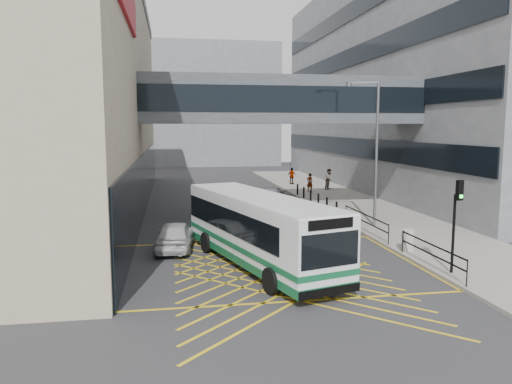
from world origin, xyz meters
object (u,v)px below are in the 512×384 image
bus (257,228)px  car_silver (271,195)px  traffic_light (456,213)px  pedestrian_b (329,179)px  street_lamp (373,145)px  car_white (175,235)px  litter_bin (408,240)px  pedestrian_c (292,176)px  car_dark (248,201)px  pedestrian_a (310,183)px

bus → car_silver: (3.84, 16.05, -0.88)m
traffic_light → pedestrian_b: traffic_light is taller
car_silver → traffic_light: 19.43m
bus → street_lamp: size_ratio=1.33×
traffic_light → car_white: bearing=137.1°
car_white → car_silver: 14.70m
street_lamp → litter_bin: street_lamp is taller
street_lamp → pedestrian_b: bearing=101.5°
litter_bin → pedestrian_c: pedestrian_c is taller
street_lamp → car_dark: bearing=154.0°
traffic_light → pedestrian_a: (1.15, 24.54, -1.57)m
bus → car_dark: size_ratio=2.21×
bus → pedestrian_a: bus is taller
bus → pedestrian_a: bearing=52.6°
litter_bin → bus: bearing=-174.7°
car_white → pedestrian_b: size_ratio=2.39×
street_lamp → pedestrian_c: size_ratio=5.03×
car_dark → pedestrian_b: bearing=-129.7°
bus → car_silver: bearing=60.3°
traffic_light → pedestrian_b: size_ratio=1.97×
traffic_light → pedestrian_a: bearing=74.9°
bus → street_lamp: (7.73, 6.40, 3.21)m
car_dark → pedestrian_c: size_ratio=3.02×
bus → pedestrian_c: bearing=57.1°
litter_bin → pedestrian_b: (3.42, 22.17, 0.45)m
car_silver → bus: bearing=97.7°
pedestrian_b → street_lamp: bearing=-140.9°
car_white → pedestrian_a: bearing=-115.9°
car_dark → pedestrian_b: (8.92, 9.83, 0.32)m
car_silver → street_lamp: street_lamp is taller
car_white → street_lamp: size_ratio=0.55×
traffic_light → street_lamp: 9.68m
bus → litter_bin: 7.22m
car_dark → litter_bin: 13.51m
car_white → pedestrian_c: 26.86m
car_dark → car_silver: (2.22, 3.05, -0.06)m
bus → litter_bin: bus is taller
bus → pedestrian_c: (8.22, 27.47, -0.62)m
street_lamp → pedestrian_a: (0.63, 15.15, -3.83)m
street_lamp → bus: bearing=-119.1°
car_dark → pedestrian_a: (6.73, 8.54, 0.20)m
car_white → pedestrian_a: pedestrian_a is taller
car_dark → pedestrian_b: 13.28m
car_dark → litter_bin: size_ratio=5.05×
bus → car_silver: size_ratio=2.38×
car_silver → pedestrian_a: bearing=-108.2°
litter_bin → pedestrian_a: size_ratio=0.60×
street_lamp → traffic_light: bearing=-71.9°
car_white → street_lamp: bearing=-157.4°
car_silver → car_dark: bearing=75.1°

